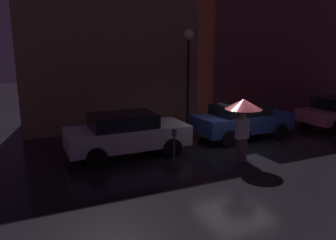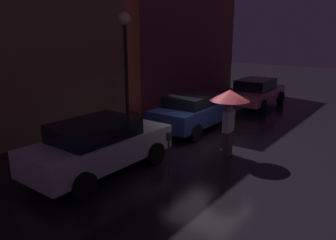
{
  "view_description": "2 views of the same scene",
  "coord_description": "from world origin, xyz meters",
  "px_view_note": "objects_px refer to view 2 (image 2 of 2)",
  "views": [
    {
      "loc": [
        -7.0,
        -9.24,
        3.69
      ],
      "look_at": [
        -2.59,
        0.28,
        1.39
      ],
      "focal_mm": 35.0,
      "sensor_mm": 36.0,
      "label": 1
    },
    {
      "loc": [
        -9.3,
        -5.18,
        3.76
      ],
      "look_at": [
        -1.96,
        0.32,
        1.3
      ],
      "focal_mm": 35.0,
      "sensor_mm": 36.0,
      "label": 2
    }
  ],
  "objects_px": {
    "parked_car_pink": "(256,92)",
    "street_lamp_near": "(125,44)",
    "parked_car_blue": "(194,111)",
    "parking_meter": "(169,148)",
    "parked_car_white": "(99,145)",
    "pedestrian_with_umbrella": "(229,102)"
  },
  "relations": [
    {
      "from": "parked_car_blue",
      "to": "parked_car_pink",
      "type": "bearing_deg",
      "value": -3.86
    },
    {
      "from": "parked_car_white",
      "to": "parked_car_pink",
      "type": "relative_size",
      "value": 0.97
    },
    {
      "from": "parked_car_blue",
      "to": "street_lamp_near",
      "type": "bearing_deg",
      "value": 117.19
    },
    {
      "from": "parked_car_pink",
      "to": "pedestrian_with_umbrella",
      "type": "xyz_separation_m",
      "value": [
        -7.45,
        -2.14,
        0.97
      ]
    },
    {
      "from": "parked_car_white",
      "to": "street_lamp_near",
      "type": "relative_size",
      "value": 0.94
    },
    {
      "from": "parked_car_white",
      "to": "parked_car_pink",
      "type": "distance_m",
      "value": 10.66
    },
    {
      "from": "pedestrian_with_umbrella",
      "to": "street_lamp_near",
      "type": "relative_size",
      "value": 0.47
    },
    {
      "from": "parked_car_pink",
      "to": "parking_meter",
      "type": "xyz_separation_m",
      "value": [
        -9.58,
        -1.45,
        -0.03
      ]
    },
    {
      "from": "parked_car_white",
      "to": "pedestrian_with_umbrella",
      "type": "relative_size",
      "value": 2.01
    },
    {
      "from": "parked_car_white",
      "to": "parked_car_blue",
      "type": "distance_m",
      "value": 5.06
    },
    {
      "from": "parked_car_pink",
      "to": "pedestrian_with_umbrella",
      "type": "height_order",
      "value": "pedestrian_with_umbrella"
    },
    {
      "from": "parked_car_pink",
      "to": "street_lamp_near",
      "type": "xyz_separation_m",
      "value": [
        -6.9,
        2.65,
        2.58
      ]
    },
    {
      "from": "parked_car_pink",
      "to": "street_lamp_near",
      "type": "bearing_deg",
      "value": 156.82
    },
    {
      "from": "parked_car_white",
      "to": "parking_meter",
      "type": "height_order",
      "value": "parked_car_white"
    },
    {
      "from": "parked_car_pink",
      "to": "street_lamp_near",
      "type": "relative_size",
      "value": 0.97
    },
    {
      "from": "parked_car_white",
      "to": "street_lamp_near",
      "type": "xyz_separation_m",
      "value": [
        3.76,
        2.53,
        2.54
      ]
    },
    {
      "from": "parked_car_pink",
      "to": "parking_meter",
      "type": "height_order",
      "value": "parked_car_pink"
    },
    {
      "from": "parked_car_blue",
      "to": "street_lamp_near",
      "type": "distance_m",
      "value": 3.74
    },
    {
      "from": "parked_car_blue",
      "to": "parking_meter",
      "type": "bearing_deg",
      "value": -158.06
    },
    {
      "from": "parked_car_blue",
      "to": "parked_car_pink",
      "type": "distance_m",
      "value": 5.61
    },
    {
      "from": "parked_car_white",
      "to": "parked_car_pink",
      "type": "bearing_deg",
      "value": -0.17
    },
    {
      "from": "parked_car_pink",
      "to": "parking_meter",
      "type": "relative_size",
      "value": 3.73
    }
  ]
}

